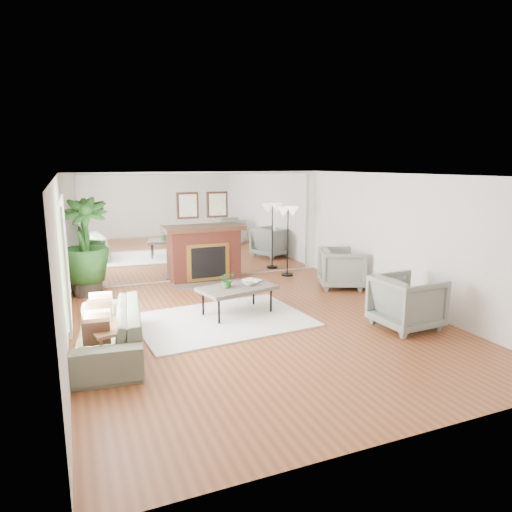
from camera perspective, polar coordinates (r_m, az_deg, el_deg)
name	(u,v)px	position (r m, az deg, el deg)	size (l,w,h in m)	color
ground	(261,326)	(7.77, 0.63, -8.70)	(7.00, 7.00, 0.00)	brown
wall_left	(63,269)	(6.86, -22.99, -1.48)	(0.02, 7.00, 2.50)	silver
wall_right	(408,241)	(9.01, 18.43, 1.75)	(0.02, 7.00, 2.50)	silver
wall_back	(203,226)	(10.69, -6.70, 3.70)	(6.00, 0.02, 2.50)	silver
mirror_panel	(203,226)	(10.67, -6.67, 3.69)	(5.40, 0.04, 2.40)	silver
window_panel	(65,256)	(7.23, -22.81, -0.03)	(0.04, 2.40, 1.50)	#B2E09E
fireplace	(206,253)	(10.57, -6.29, 0.38)	(1.85, 0.83, 2.05)	maroon
area_rug	(223,320)	(8.00, -4.21, -8.01)	(2.87, 2.05, 0.03)	white
coffee_table	(237,289)	(8.17, -2.36, -4.14)	(1.46, 1.05, 0.53)	#5B5248
sofa	(109,331)	(6.95, -17.90, -8.86)	(2.27, 0.89, 0.66)	#6A7059
armchair_back	(342,268)	(10.18, 10.67, -1.49)	(0.92, 0.95, 0.86)	gray
armchair_front	(407,302)	(7.95, 18.33, -5.48)	(0.94, 0.97, 0.88)	gray
side_table	(112,335)	(6.34, -17.54, -9.35)	(0.60, 0.60, 0.58)	brown
potted_ficus	(85,244)	(9.95, -20.61, 1.41)	(1.08, 1.08, 2.00)	#28241E
floor_lamp	(288,217)	(10.92, 4.02, 4.88)	(0.55, 0.30, 1.68)	black
tabletop_plant	(227,279)	(8.07, -3.63, -2.92)	(0.27, 0.23, 0.30)	#275A21
fruit_bowl	(250,283)	(8.25, -0.81, -3.42)	(0.26, 0.26, 0.07)	brown
book	(248,281)	(8.45, -0.97, -3.20)	(0.23, 0.31, 0.02)	brown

